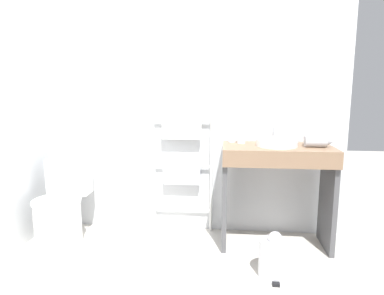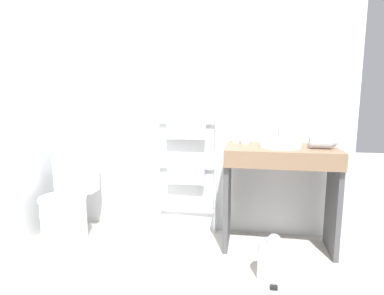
{
  "view_description": "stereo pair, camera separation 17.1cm",
  "coord_description": "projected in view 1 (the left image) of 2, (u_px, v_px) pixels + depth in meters",
  "views": [
    {
      "loc": [
        0.39,
        -1.66,
        1.34
      ],
      "look_at": [
        0.14,
        0.83,
        0.91
      ],
      "focal_mm": 32.0,
      "sensor_mm": 36.0,
      "label": 1
    },
    {
      "loc": [
        0.56,
        -1.64,
        1.34
      ],
      "look_at": [
        0.14,
        0.83,
        0.91
      ],
      "focal_mm": 32.0,
      "sensor_mm": 36.0,
      "label": 2
    }
  ],
  "objects": [
    {
      "name": "wall_back",
      "position": [
        185.0,
        93.0,
        3.17
      ],
      "size": [
        2.93,
        0.12,
        2.61
      ],
      "primitive_type": "cube",
      "color": "silver",
      "rests_on": "ground_plane"
    },
    {
      "name": "toilet",
      "position": [
        61.0,
        210.0,
        3.0
      ],
      "size": [
        0.41,
        0.56,
        0.72
      ],
      "color": "white",
      "rests_on": "ground_plane"
    },
    {
      "name": "towel_radiator",
      "position": [
        182.0,
        158.0,
        3.17
      ],
      "size": [
        0.57,
        0.06,
        1.1
      ],
      "color": "white",
      "rests_on": "ground_plane"
    },
    {
      "name": "vanity_counter",
      "position": [
        276.0,
        180.0,
        2.88
      ],
      "size": [
        0.91,
        0.49,
        0.87
      ],
      "color": "#84664C",
      "rests_on": "ground_plane"
    },
    {
      "name": "sink_basin",
      "position": [
        277.0,
        142.0,
        2.83
      ],
      "size": [
        0.34,
        0.34,
        0.06
      ],
      "color": "white",
      "rests_on": "vanity_counter"
    },
    {
      "name": "faucet",
      "position": [
        274.0,
        132.0,
        3.0
      ],
      "size": [
        0.02,
        0.1,
        0.15
      ],
      "color": "silver",
      "rests_on": "vanity_counter"
    },
    {
      "name": "cup_near_wall",
      "position": [
        232.0,
        137.0,
        3.04
      ],
      "size": [
        0.07,
        0.07,
        0.09
      ],
      "color": "white",
      "rests_on": "vanity_counter"
    },
    {
      "name": "cup_near_edge",
      "position": [
        241.0,
        138.0,
        2.98
      ],
      "size": [
        0.07,
        0.07,
        0.09
      ],
      "color": "white",
      "rests_on": "vanity_counter"
    },
    {
      "name": "hair_dryer",
      "position": [
        316.0,
        142.0,
        2.79
      ],
      "size": [
        0.22,
        0.19,
        0.09
      ],
      "color": "#B7B7BC",
      "rests_on": "vanity_counter"
    },
    {
      "name": "trash_bin",
      "position": [
        274.0,
        257.0,
        2.46
      ],
      "size": [
        0.22,
        0.26,
        0.34
      ],
      "color": "silver",
      "rests_on": "ground_plane"
    }
  ]
}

